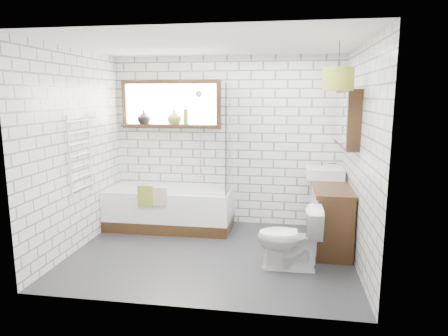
% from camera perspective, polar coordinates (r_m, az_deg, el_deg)
% --- Properties ---
extents(floor, '(3.40, 2.60, 0.01)m').
position_cam_1_polar(floor, '(5.06, -1.84, -12.13)').
color(floor, '#242427').
rests_on(floor, ground).
extents(ceiling, '(3.40, 2.60, 0.01)m').
position_cam_1_polar(ceiling, '(4.72, -2.03, 17.35)').
color(ceiling, white).
rests_on(ceiling, ground).
extents(wall_back, '(3.40, 0.01, 2.50)m').
position_cam_1_polar(wall_back, '(6.00, 0.42, 3.83)').
color(wall_back, white).
rests_on(wall_back, ground).
extents(wall_front, '(3.40, 0.01, 2.50)m').
position_cam_1_polar(wall_front, '(3.47, -5.98, -0.97)').
color(wall_front, white).
rests_on(wall_front, ground).
extents(wall_left, '(0.01, 2.60, 2.50)m').
position_cam_1_polar(wall_left, '(5.32, -20.30, 2.36)').
color(wall_left, white).
rests_on(wall_left, ground).
extents(wall_right, '(0.01, 2.60, 2.50)m').
position_cam_1_polar(wall_right, '(4.72, 18.87, 1.51)').
color(wall_right, white).
rests_on(wall_right, ground).
extents(window, '(1.52, 0.16, 0.68)m').
position_cam_1_polar(window, '(6.11, -7.65, 9.03)').
color(window, black).
rests_on(window, wall_back).
extents(towel_radiator, '(0.06, 0.52, 1.00)m').
position_cam_1_polar(towel_radiator, '(5.30, -19.84, 1.82)').
color(towel_radiator, white).
rests_on(towel_radiator, wall_left).
extents(mirror_cabinet, '(0.16, 1.20, 0.70)m').
position_cam_1_polar(mirror_cabinet, '(5.25, 17.10, 6.84)').
color(mirror_cabinet, black).
rests_on(mirror_cabinet, wall_right).
extents(shower_riser, '(0.02, 0.02, 1.30)m').
position_cam_1_polar(shower_riser, '(6.02, -3.42, 4.79)').
color(shower_riser, silver).
rests_on(shower_riser, wall_back).
extents(bathtub, '(1.81, 0.80, 0.59)m').
position_cam_1_polar(bathtub, '(5.97, -7.68, -5.67)').
color(bathtub, white).
rests_on(bathtub, floor).
extents(shower_screen, '(0.02, 0.72, 1.50)m').
position_cam_1_polar(shower_screen, '(5.58, 0.83, 4.23)').
color(shower_screen, white).
rests_on(shower_screen, bathtub).
extents(towel_green, '(0.21, 0.06, 0.29)m').
position_cam_1_polar(towel_green, '(5.60, -11.11, -3.94)').
color(towel_green, olive).
rests_on(towel_green, bathtub).
extents(towel_beige, '(0.19, 0.05, 0.25)m').
position_cam_1_polar(towel_beige, '(5.54, -9.15, -4.05)').
color(towel_beige, tan).
rests_on(towel_beige, bathtub).
extents(vanity, '(0.45, 1.41, 0.81)m').
position_cam_1_polar(vanity, '(5.43, 14.88, -6.34)').
color(vanity, black).
rests_on(vanity, floor).
extents(basin, '(0.50, 0.43, 0.14)m').
position_cam_1_polar(basin, '(5.64, 14.16, -0.72)').
color(basin, white).
rests_on(basin, vanity).
extents(tap, '(0.04, 0.04, 0.17)m').
position_cam_1_polar(tap, '(5.64, 15.81, -0.15)').
color(tap, silver).
rests_on(tap, vanity).
extents(toilet, '(0.41, 0.71, 0.72)m').
position_cam_1_polar(toilet, '(4.58, 9.30, -9.80)').
color(toilet, white).
rests_on(toilet, floor).
extents(vase_olive, '(0.25, 0.25, 0.22)m').
position_cam_1_polar(vase_olive, '(6.07, -7.11, 7.05)').
color(vase_olive, olive).
rests_on(vase_olive, window).
extents(vase_dark, '(0.21, 0.21, 0.21)m').
position_cam_1_polar(vase_dark, '(6.22, -11.37, 6.96)').
color(vase_dark, black).
rests_on(vase_dark, window).
extents(bottle, '(0.09, 0.09, 0.23)m').
position_cam_1_polar(bottle, '(6.02, -5.48, 7.10)').
color(bottle, olive).
rests_on(bottle, window).
extents(pendant, '(0.33, 0.33, 0.24)m').
position_cam_1_polar(pendant, '(4.55, 15.98, 12.11)').
color(pendant, olive).
rests_on(pendant, ceiling).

